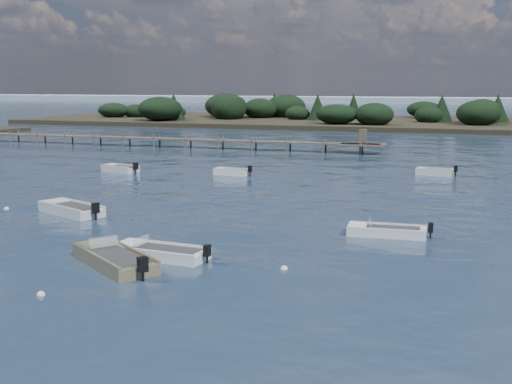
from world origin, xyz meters
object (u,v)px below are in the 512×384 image
(tender_far_grey_b, at_px, (435,173))
(tender_far_grey, at_px, (120,170))
(tender_far_white, at_px, (232,173))
(dinghy_mid_grey, at_px, (71,211))
(dinghy_near_olive, at_px, (114,261))
(dinghy_mid_white_a, at_px, (160,254))
(dinghy_mid_white_b, at_px, (386,233))
(jetty, at_px, (157,139))

(tender_far_grey_b, relative_size, tender_far_grey, 0.87)
(tender_far_grey_b, xyz_separation_m, tender_far_grey, (-26.80, -6.77, 0.01))
(tender_far_white, bearing_deg, tender_far_grey, -172.63)
(dinghy_mid_grey, relative_size, dinghy_near_olive, 0.97)
(dinghy_mid_grey, relative_size, tender_far_grey_b, 1.44)
(dinghy_mid_white_a, distance_m, tender_far_grey_b, 33.14)
(dinghy_mid_white_b, bearing_deg, tender_far_grey, 146.20)
(dinghy_mid_white_a, xyz_separation_m, dinghy_near_olive, (-1.32, -1.76, 0.03))
(dinghy_near_olive, xyz_separation_m, tender_far_white, (-4.71, 27.68, -0.01))
(tender_far_grey, relative_size, tender_far_white, 1.17)
(dinghy_near_olive, bearing_deg, jetty, 114.78)
(dinghy_near_olive, bearing_deg, tender_far_grey, 119.37)
(dinghy_mid_white_a, bearing_deg, tender_far_grey_b, 71.26)
(tender_far_grey_b, height_order, tender_far_white, tender_far_grey_b)
(tender_far_grey_b, relative_size, jetty, 0.05)
(dinghy_mid_white_b, relative_size, jetty, 0.07)
(dinghy_near_olive, xyz_separation_m, jetty, (-22.37, 48.47, 0.81))
(dinghy_mid_white_a, xyz_separation_m, tender_far_white, (-6.02, 25.92, 0.02))
(jetty, bearing_deg, tender_far_grey_b, -24.06)
(dinghy_mid_white_a, relative_size, tender_far_grey, 1.21)
(dinghy_mid_grey, bearing_deg, dinghy_near_olive, -47.57)
(dinghy_mid_white_b, distance_m, dinghy_mid_white_a, 12.00)
(dinghy_mid_white_a, bearing_deg, dinghy_near_olive, -126.72)
(tender_far_grey_b, xyz_separation_m, jetty, (-34.33, 15.33, 0.82))
(dinghy_mid_white_b, bearing_deg, dinghy_mid_grey, -179.19)
(dinghy_mid_grey, xyz_separation_m, tender_far_grey, (-6.58, 17.33, 0.01))
(dinghy_mid_white_a, distance_m, tender_far_white, 26.61)
(tender_far_white, height_order, jetty, jetty)
(jetty, bearing_deg, dinghy_near_olive, -65.22)
(dinghy_near_olive, relative_size, tender_far_grey, 1.30)
(dinghy_mid_white_b, height_order, tender_far_grey_b, tender_far_grey_b)
(tender_far_white, bearing_deg, dinghy_mid_white_b, -50.12)
(dinghy_near_olive, bearing_deg, dinghy_mid_white_b, 41.14)
(tender_far_grey, height_order, tender_far_white, tender_far_grey)
(dinghy_near_olive, height_order, tender_far_grey, dinghy_near_olive)
(dinghy_mid_grey, height_order, dinghy_mid_white_a, dinghy_mid_grey)
(dinghy_mid_grey, xyz_separation_m, tender_far_grey_b, (20.22, 24.10, -0.01))
(dinghy_mid_grey, relative_size, jetty, 0.08)
(tender_far_white, bearing_deg, dinghy_mid_white_a, -76.92)
(tender_far_grey_b, bearing_deg, dinghy_mid_grey, -129.99)
(jetty, bearing_deg, dinghy_mid_white_b, -49.86)
(dinghy_mid_white_a, bearing_deg, tender_far_grey, 123.29)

